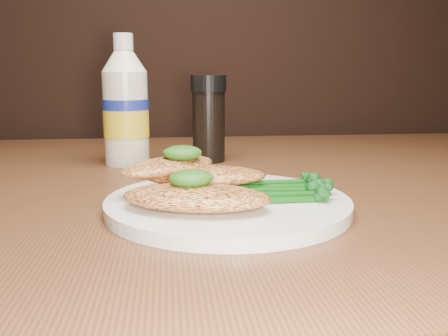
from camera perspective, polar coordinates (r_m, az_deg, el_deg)
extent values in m
cylinder|color=white|center=(0.49, 0.45, -4.19)|extent=(0.24, 0.24, 0.01)
ellipsoid|color=#F09C4C|center=(0.45, -3.24, -3.39)|extent=(0.15, 0.11, 0.02)
ellipsoid|color=#F09C4C|center=(0.50, -2.22, -0.89)|extent=(0.13, 0.07, 0.02)
ellipsoid|color=#F09C4C|center=(0.51, -6.45, 0.19)|extent=(0.13, 0.12, 0.02)
ellipsoid|color=black|center=(0.45, -3.83, -1.20)|extent=(0.05, 0.05, 0.02)
ellipsoid|color=black|center=(0.51, -4.85, 1.75)|extent=(0.04, 0.04, 0.02)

